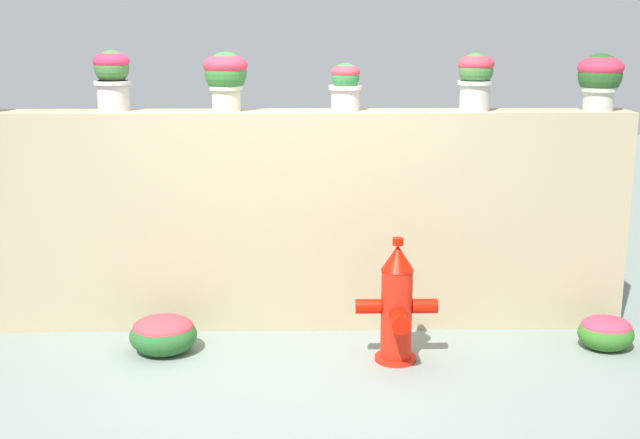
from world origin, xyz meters
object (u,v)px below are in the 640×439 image
object	(u,v)px
potted_plant_5	(600,76)
potted_plant_2	(226,75)
flower_bush_left	(606,331)
potted_plant_4	(476,77)
fire_hydrant	(397,307)
potted_plant_3	(345,84)
flower_bush_right	(163,333)
potted_plant_1	(112,75)

from	to	relation	value
potted_plant_5	potted_plant_2	bearing A→B (deg)	179.86
potted_plant_5	flower_bush_left	bearing A→B (deg)	-90.14
potted_plant_4	flower_bush_left	xyz separation A→B (m)	(0.91, -0.53, -1.78)
fire_hydrant	flower_bush_left	bearing A→B (deg)	7.49
potted_plant_3	potted_plant_4	distance (m)	0.95
fire_hydrant	flower_bush_left	size ratio (longest dim) A/B	2.22
potted_plant_4	flower_bush_left	distance (m)	2.07
flower_bush_left	potted_plant_3	bearing A→B (deg)	163.01
potted_plant_5	potted_plant_4	bearing A→B (deg)	179.83
flower_bush_left	flower_bush_right	bearing A→B (deg)	-179.61
potted_plant_1	fire_hydrant	distance (m)	2.66
potted_plant_1	potted_plant_4	size ratio (longest dim) A/B	1.05
potted_plant_2	potted_plant_4	distance (m)	1.82
potted_plant_1	potted_plant_2	size ratio (longest dim) A/B	1.03
potted_plant_3	flower_bush_left	size ratio (longest dim) A/B	0.87
flower_bush_left	flower_bush_right	size ratio (longest dim) A/B	0.83
flower_bush_left	flower_bush_right	distance (m)	3.17
flower_bush_left	flower_bush_right	world-z (taller)	flower_bush_right
potted_plant_1	flower_bush_right	bearing A→B (deg)	-56.98
potted_plant_2	fire_hydrant	distance (m)	2.07
potted_plant_2	potted_plant_5	xyz separation A→B (m)	(2.74, -0.01, -0.01)
fire_hydrant	flower_bush_right	distance (m)	1.67
potted_plant_5	fire_hydrant	world-z (taller)	potted_plant_5
potted_plant_1	fire_hydrant	bearing A→B (deg)	-21.29
fire_hydrant	flower_bush_left	world-z (taller)	fire_hydrant
flower_bush_right	potted_plant_3	bearing A→B (deg)	24.26
potted_plant_5	flower_bush_left	size ratio (longest dim) A/B	1.05
flower_bush_right	potted_plant_5	bearing A→B (deg)	9.89
potted_plant_5	flower_bush_right	world-z (taller)	potted_plant_5
potted_plant_3	potted_plant_4	world-z (taller)	potted_plant_4
potted_plant_2	potted_plant_3	size ratio (longest dim) A/B	1.24
potted_plant_2	potted_plant_3	distance (m)	0.88
potted_plant_1	potted_plant_3	distance (m)	1.71
potted_plant_1	potted_plant_3	bearing A→B (deg)	-0.73
potted_plant_5	fire_hydrant	size ratio (longest dim) A/B	0.47
potted_plant_5	flower_bush_left	distance (m)	1.86
potted_plant_1	flower_bush_left	bearing A→B (deg)	-9.39
potted_plant_3	flower_bush_left	xyz separation A→B (m)	(1.86, -0.57, -1.72)
potted_plant_3	potted_plant_1	bearing A→B (deg)	179.27
potted_plant_3	fire_hydrant	size ratio (longest dim) A/B	0.39
potted_plant_2	fire_hydrant	xyz separation A→B (m)	(1.20, -0.74, -1.52)
potted_plant_4	flower_bush_left	size ratio (longest dim) A/B	1.06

